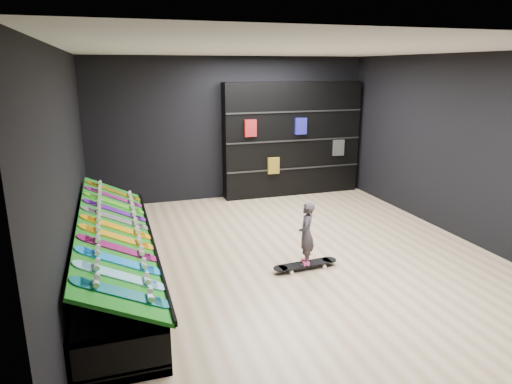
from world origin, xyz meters
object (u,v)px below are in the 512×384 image
object	(u,v)px
display_rack	(115,262)
child	(306,246)
floor_skateboard	(305,266)
back_shelving	(292,139)

from	to	relation	value
display_rack	child	world-z (taller)	child
display_rack	floor_skateboard	world-z (taller)	display_rack
display_rack	back_shelving	xyz separation A→B (m)	(3.89, 3.32, 0.99)
display_rack	floor_skateboard	xyz separation A→B (m)	(2.56, -0.49, -0.21)
display_rack	back_shelving	size ratio (longest dim) A/B	1.45
display_rack	child	bearing A→B (deg)	-10.88
display_rack	child	size ratio (longest dim) A/B	8.38
display_rack	floor_skateboard	bearing A→B (deg)	-10.88
floor_skateboard	child	world-z (taller)	child
child	floor_skateboard	bearing A→B (deg)	180.00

